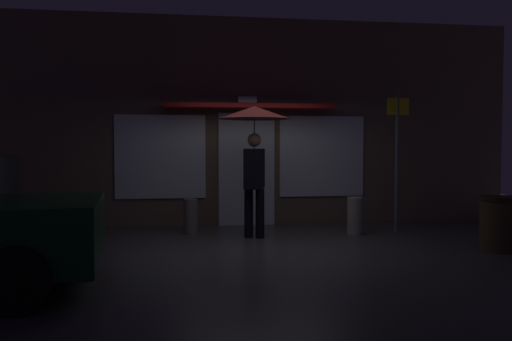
{
  "coord_description": "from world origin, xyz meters",
  "views": [
    {
      "loc": [
        -1.32,
        -8.09,
        1.56
      ],
      "look_at": [
        -0.03,
        0.72,
        1.14
      ],
      "focal_mm": 37.12,
      "sensor_mm": 36.0,
      "label": 1
    }
  ],
  "objects_px": {
    "person_with_umbrella": "(254,132)",
    "trash_bin": "(500,224)",
    "street_sign_post": "(397,154)",
    "sidewalk_bollard": "(191,216)",
    "sidewalk_bollard_2": "(355,216)"
  },
  "relations": [
    {
      "from": "person_with_umbrella",
      "to": "trash_bin",
      "type": "height_order",
      "value": "person_with_umbrella"
    },
    {
      "from": "person_with_umbrella",
      "to": "street_sign_post",
      "type": "relative_size",
      "value": 0.89
    },
    {
      "from": "sidewalk_bollard",
      "to": "sidewalk_bollard_2",
      "type": "bearing_deg",
      "value": -9.07
    },
    {
      "from": "sidewalk_bollard",
      "to": "sidewalk_bollard_2",
      "type": "xyz_separation_m",
      "value": [
        2.86,
        -0.46,
        0.02
      ]
    },
    {
      "from": "sidewalk_bollard_2",
      "to": "sidewalk_bollard",
      "type": "bearing_deg",
      "value": 170.93
    },
    {
      "from": "sidewalk_bollard_2",
      "to": "person_with_umbrella",
      "type": "bearing_deg",
      "value": -176.92
    },
    {
      "from": "person_with_umbrella",
      "to": "sidewalk_bollard",
      "type": "xyz_separation_m",
      "value": [
        -1.06,
        0.55,
        -1.49
      ]
    },
    {
      "from": "street_sign_post",
      "to": "trash_bin",
      "type": "bearing_deg",
      "value": -64.69
    },
    {
      "from": "street_sign_post",
      "to": "trash_bin",
      "type": "height_order",
      "value": "street_sign_post"
    },
    {
      "from": "sidewalk_bollard",
      "to": "trash_bin",
      "type": "relative_size",
      "value": 0.76
    },
    {
      "from": "person_with_umbrella",
      "to": "trash_bin",
      "type": "relative_size",
      "value": 2.74
    },
    {
      "from": "sidewalk_bollard_2",
      "to": "trash_bin",
      "type": "distance_m",
      "value": 2.38
    },
    {
      "from": "street_sign_post",
      "to": "sidewalk_bollard",
      "type": "xyz_separation_m",
      "value": [
        -3.65,
        0.42,
        -1.11
      ]
    },
    {
      "from": "sidewalk_bollard",
      "to": "person_with_umbrella",
      "type": "bearing_deg",
      "value": -27.69
    },
    {
      "from": "person_with_umbrella",
      "to": "street_sign_post",
      "type": "xyz_separation_m",
      "value": [
        2.59,
        0.14,
        -0.38
      ]
    }
  ]
}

